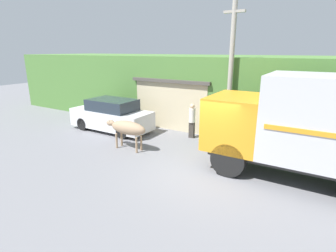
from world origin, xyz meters
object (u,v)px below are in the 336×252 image
(utility_pole, at_px, (231,69))
(cargo_truck, at_px, (313,125))
(parked_suv, at_px, (111,116))
(pedestrian_on_hill, at_px, (192,119))
(brown_cow, at_px, (127,128))

(utility_pole, bearing_deg, cargo_truck, -34.15)
(parked_suv, distance_m, pedestrian_on_hill, 4.26)
(cargo_truck, relative_size, brown_cow, 3.01)
(utility_pole, bearing_deg, pedestrian_on_hill, -166.56)
(cargo_truck, xyz_separation_m, pedestrian_on_hill, (-5.07, 1.97, -0.93))
(parked_suv, xyz_separation_m, pedestrian_on_hill, (4.11, 1.11, 0.12))
(brown_cow, height_order, pedestrian_on_hill, pedestrian_on_hill)
(brown_cow, distance_m, utility_pole, 5.13)
(pedestrian_on_hill, bearing_deg, brown_cow, 59.05)
(parked_suv, bearing_deg, brown_cow, -30.06)
(parked_suv, xyz_separation_m, utility_pole, (5.72, 1.49, 2.50))
(cargo_truck, xyz_separation_m, brown_cow, (-6.74, -0.81, -0.93))
(pedestrian_on_hill, bearing_deg, cargo_truck, 158.84)
(cargo_truck, distance_m, pedestrian_on_hill, 5.52)
(pedestrian_on_hill, height_order, utility_pole, utility_pole)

